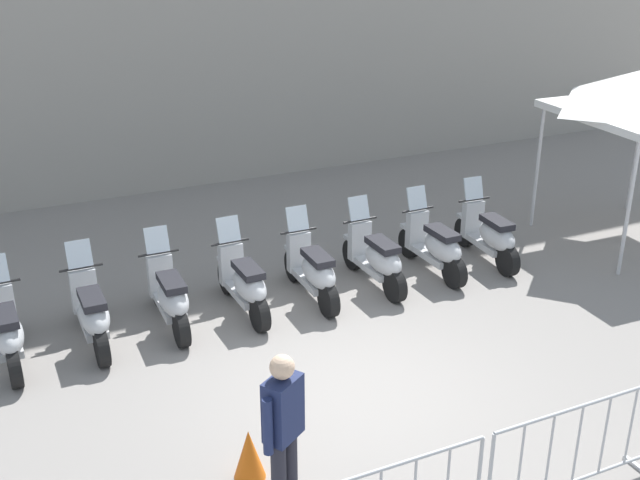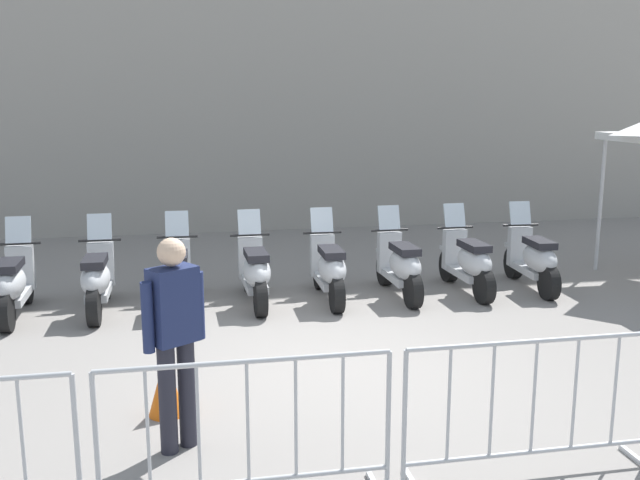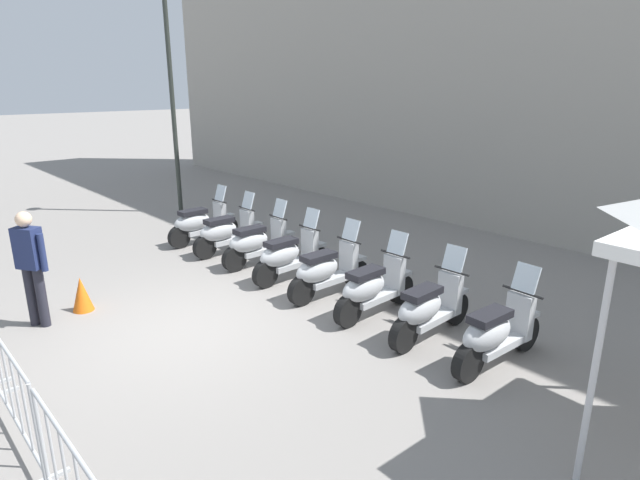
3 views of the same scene
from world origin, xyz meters
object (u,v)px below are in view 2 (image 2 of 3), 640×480
motorcycle_7 (533,260)px  officer_near_row_end (175,332)px  motorcycle_0 (13,284)px  motorcycle_3 (255,273)px  barrier_segment_1 (248,435)px  traffic_cone (166,385)px  barrier_segment_2 (533,409)px  motorcycle_4 (329,270)px  motorcycle_2 (178,275)px  motorcycle_1 (98,280)px  motorcycle_6 (468,263)px  motorcycle_5 (400,266)px

motorcycle_7 → officer_near_row_end: bearing=-140.5°
officer_near_row_end → motorcycle_0: bearing=120.2°
motorcycle_3 → officer_near_row_end: (-0.87, -3.94, 0.53)m
motorcycle_0 → barrier_segment_1: (2.72, -4.70, 0.07)m
motorcycle_0 → traffic_cone: size_ratio=3.14×
barrier_segment_1 → barrier_segment_2: (2.10, 0.08, 0.00)m
motorcycle_4 → barrier_segment_1: 5.04m
motorcycle_2 → motorcycle_4: (2.06, 0.00, 0.00)m
motorcycle_0 → motorcycle_4: same height
motorcycle_1 → motorcycle_6: size_ratio=1.00×
motorcycle_3 → motorcycle_7: bearing=2.2°
motorcycle_1 → barrier_segment_1: bearing=-70.4°
motorcycle_6 → motorcycle_7: (1.02, 0.05, 0.00)m
motorcycle_6 → traffic_cone: (-4.09, -3.40, -0.18)m
motorcycle_2 → motorcycle_3: same height
barrier_segment_2 → motorcycle_0: bearing=136.2°
motorcycle_1 → officer_near_row_end: bearing=-73.0°
motorcycle_7 → motorcycle_5: bearing=-177.2°
motorcycle_2 → motorcycle_6: bearing=1.4°
motorcycle_1 → barrier_segment_2: size_ratio=0.86×
motorcycle_4 → barrier_segment_1: bearing=-106.0°
officer_near_row_end → traffic_cone: officer_near_row_end is taller
motorcycle_2 → barrier_segment_1: motorcycle_2 is taller
motorcycle_7 → motorcycle_3: bearing=-177.8°
motorcycle_0 → officer_near_row_end: bearing=-59.8°
motorcycle_3 → motorcycle_7: same height
motorcycle_5 → motorcycle_7: size_ratio=1.00×
motorcycle_2 → barrier_segment_2: size_ratio=0.86×
barrier_segment_1 → motorcycle_5: bearing=63.7°
motorcycle_5 → traffic_cone: 4.54m
barrier_segment_2 → motorcycle_4: bearing=98.5°
motorcycle_5 → barrier_segment_2: size_ratio=0.86×
motorcycle_0 → motorcycle_2: size_ratio=1.00×
motorcycle_3 → barrier_segment_2: (1.74, -4.76, 0.07)m
motorcycle_1 → motorcycle_4: bearing=1.5°
motorcycle_5 → motorcycle_3: bearing=-178.4°
barrier_segment_2 → officer_near_row_end: size_ratio=1.16×
motorcycle_5 → officer_near_row_end: bearing=-126.2°
barrier_segment_2 → traffic_cone: 3.12m
motorcycle_6 → motorcycle_2: bearing=-178.6°
motorcycle_5 → barrier_segment_1: size_ratio=0.86×
barrier_segment_2 → motorcycle_1: bearing=129.0°
motorcycle_5 → motorcycle_0: bearing=-177.8°
motorcycle_3 → motorcycle_0: bearing=-177.4°
traffic_cone → barrier_segment_1: bearing=-67.3°
motorcycle_6 → officer_near_row_end: size_ratio=1.00×
motorcycle_1 → traffic_cone: bearing=-72.0°
motorcycle_1 → barrier_segment_2: motorcycle_1 is taller
motorcycle_0 → barrier_segment_2: 6.68m
motorcycle_6 → officer_near_row_end: 5.69m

